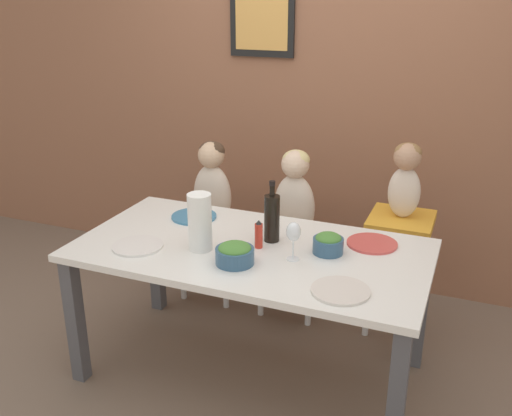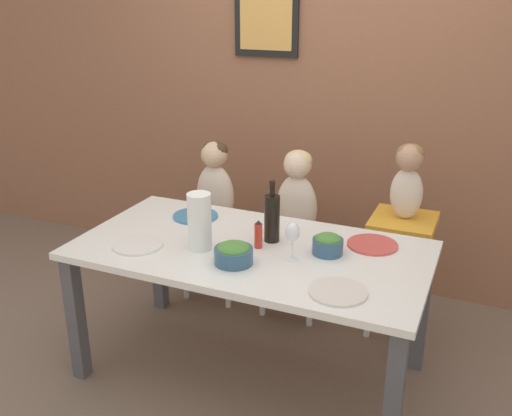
{
  "view_description": "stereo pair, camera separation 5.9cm",
  "coord_description": "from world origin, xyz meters",
  "views": [
    {
      "loc": [
        0.97,
        -2.33,
        1.88
      ],
      "look_at": [
        0.0,
        0.07,
        0.9
      ],
      "focal_mm": 40.0,
      "sensor_mm": 36.0,
      "label": 1
    },
    {
      "loc": [
        1.02,
        -2.31,
        1.88
      ],
      "look_at": [
        0.0,
        0.07,
        0.9
      ],
      "focal_mm": 40.0,
      "sensor_mm": 36.0,
      "label": 2
    }
  ],
  "objects": [
    {
      "name": "paper_towel_roll",
      "position": [
        -0.22,
        -0.11,
        0.86
      ],
      "size": [
        0.11,
        0.11,
        0.28
      ],
      "color": "white",
      "rests_on": "dining_table"
    },
    {
      "name": "dinner_plate_back_left",
      "position": [
        -0.44,
        0.24,
        0.73
      ],
      "size": [
        0.25,
        0.25,
        0.01
      ],
      "color": "teal",
      "rests_on": "dining_table"
    },
    {
      "name": "chair_right_highchair",
      "position": [
        0.62,
        0.69,
        0.56
      ],
      "size": [
        0.35,
        0.37,
        0.71
      ],
      "color": "silver",
      "rests_on": "ground_plane"
    },
    {
      "name": "wine_bottle",
      "position": [
        0.07,
        0.11,
        0.85
      ],
      "size": [
        0.08,
        0.08,
        0.31
      ],
      "color": "black",
      "rests_on": "dining_table"
    },
    {
      "name": "person_baby_right",
      "position": [
        0.62,
        0.7,
        0.97
      ],
      "size": [
        0.18,
        0.15,
        0.42
      ],
      "color": "beige",
      "rests_on": "chair_right_highchair"
    },
    {
      "name": "chair_far_center",
      "position": [
        -0.01,
        0.69,
        0.4
      ],
      "size": [
        0.41,
        0.44,
        0.47
      ],
      "color": "silver",
      "rests_on": "ground_plane"
    },
    {
      "name": "wall_back",
      "position": [
        -0.0,
        1.24,
        1.35
      ],
      "size": [
        10.0,
        0.09,
        2.7
      ],
      "color": "#8E5B42",
      "rests_on": "ground_plane"
    },
    {
      "name": "wine_glass_near",
      "position": [
        0.23,
        -0.05,
        0.85
      ],
      "size": [
        0.07,
        0.07,
        0.19
      ],
      "color": "white",
      "rests_on": "dining_table"
    },
    {
      "name": "condiment_bottle_hot_sauce",
      "position": [
        0.04,
        0.01,
        0.79
      ],
      "size": [
        0.04,
        0.04,
        0.14
      ],
      "color": "red",
      "rests_on": "dining_table"
    },
    {
      "name": "ground_plane",
      "position": [
        0.0,
        0.0,
        0.0
      ],
      "size": [
        14.0,
        14.0,
        0.0
      ],
      "primitive_type": "plane",
      "color": "#705B4C"
    },
    {
      "name": "dinner_plate_back_right",
      "position": [
        0.54,
        0.25,
        0.73
      ],
      "size": [
        0.25,
        0.25,
        0.01
      ],
      "color": "#D14C47",
      "rests_on": "dining_table"
    },
    {
      "name": "salad_bowl_large",
      "position": [
        -0.0,
        -0.19,
        0.77
      ],
      "size": [
        0.18,
        0.18,
        0.1
      ],
      "color": "#335675",
      "rests_on": "dining_table"
    },
    {
      "name": "salad_bowl_small",
      "position": [
        0.36,
        0.08,
        0.77
      ],
      "size": [
        0.15,
        0.15,
        0.1
      ],
      "color": "#335675",
      "rests_on": "dining_table"
    },
    {
      "name": "dinner_plate_front_left",
      "position": [
        -0.51,
        -0.21,
        0.73
      ],
      "size": [
        0.25,
        0.25,
        0.01
      ],
      "color": "silver",
      "rests_on": "dining_table"
    },
    {
      "name": "dining_table",
      "position": [
        0.0,
        0.0,
        0.63
      ],
      "size": [
        1.71,
        0.89,
        0.72
      ],
      "color": "white",
      "rests_on": "ground_plane"
    },
    {
      "name": "person_child_center",
      "position": [
        -0.01,
        0.7,
        0.77
      ],
      "size": [
        0.25,
        0.17,
        0.56
      ],
      "color": "beige",
      "rests_on": "chair_far_center"
    },
    {
      "name": "person_child_left",
      "position": [
        -0.55,
        0.7,
        0.77
      ],
      "size": [
        0.25,
        0.17,
        0.56
      ],
      "color": "beige",
      "rests_on": "chair_far_left"
    },
    {
      "name": "dinner_plate_front_right",
      "position": [
        0.51,
        -0.27,
        0.73
      ],
      "size": [
        0.25,
        0.25,
        0.01
      ],
      "color": "silver",
      "rests_on": "dining_table"
    },
    {
      "name": "chair_far_left",
      "position": [
        -0.55,
        0.69,
        0.4
      ],
      "size": [
        0.41,
        0.44,
        0.47
      ],
      "color": "silver",
      "rests_on": "ground_plane"
    }
  ]
}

